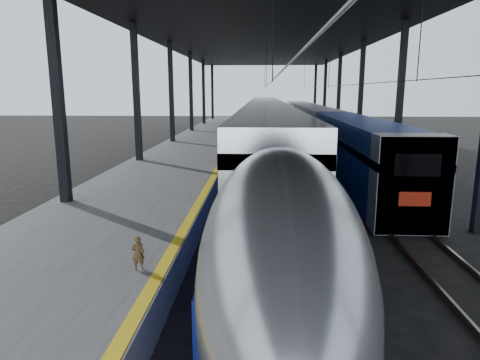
{
  "coord_description": "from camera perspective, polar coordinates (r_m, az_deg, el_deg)",
  "views": [
    {
      "loc": [
        1.62,
        -10.5,
        5.12
      ],
      "look_at": [
        0.88,
        4.47,
        2.0
      ],
      "focal_mm": 32.0,
      "sensor_mm": 36.0,
      "label": 1
    }
  ],
  "objects": [
    {
      "name": "second_train",
      "position": [
        42.52,
        10.18,
        7.15
      ],
      "size": [
        2.63,
        56.05,
        3.63
      ],
      "color": "navy",
      "rests_on": "ground"
    },
    {
      "name": "rails",
      "position": [
        31.05,
        8.13,
        2.3
      ],
      "size": [
        6.52,
        80.0,
        0.16
      ],
      "color": "slate",
      "rests_on": "ground"
    },
    {
      "name": "canopy",
      "position": [
        30.76,
        3.53,
        19.2
      ],
      "size": [
        18.0,
        75.0,
        9.47
      ],
      "color": "black",
      "rests_on": "ground"
    },
    {
      "name": "yellow_strip",
      "position": [
        30.86,
        -1.5,
        4.09
      ],
      "size": [
        0.3,
        80.0,
        0.01
      ],
      "primitive_type": "cube",
      "color": "yellow",
      "rests_on": "platform"
    },
    {
      "name": "platform",
      "position": [
        31.27,
        -6.63,
        3.18
      ],
      "size": [
        6.0,
        80.0,
        1.0
      ],
      "primitive_type": "cube",
      "color": "#4C4C4F",
      "rests_on": "ground"
    },
    {
      "name": "tgv_train",
      "position": [
        34.92,
        3.47,
        6.6
      ],
      "size": [
        2.97,
        65.2,
        4.26
      ],
      "color": "#ADB0B4",
      "rests_on": "ground"
    },
    {
      "name": "child",
      "position": [
        10.42,
        -13.45,
        -9.45
      ],
      "size": [
        0.35,
        0.3,
        0.82
      ],
      "primitive_type": "imported",
      "rotation": [
        0.0,
        0.0,
        3.54
      ],
      "color": "#513B1B",
      "rests_on": "platform"
    },
    {
      "name": "ground",
      "position": [
        11.79,
        -5.5,
        -14.03
      ],
      "size": [
        160.0,
        160.0,
        0.0
      ],
      "primitive_type": "plane",
      "color": "black",
      "rests_on": "ground"
    }
  ]
}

